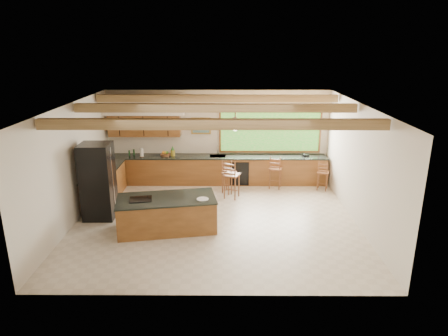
{
  "coord_description": "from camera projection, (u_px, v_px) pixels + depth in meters",
  "views": [
    {
      "loc": [
        0.27,
        -9.52,
        4.43
      ],
      "look_at": [
        0.21,
        0.8,
        1.18
      ],
      "focal_mm": 32.0,
      "sensor_mm": 36.0,
      "label": 1
    }
  ],
  "objects": [
    {
      "name": "bar_stool_d",
      "position": [
        324.0,
        173.0,
        12.37
      ],
      "size": [
        0.44,
        0.44,
        0.95
      ],
      "rotation": [
        0.0,
        0.0,
        -0.36
      ],
      "color": "brown",
      "rests_on": "ground"
    },
    {
      "name": "bar_stool_c",
      "position": [
        276.0,
        169.0,
        12.49
      ],
      "size": [
        0.48,
        0.48,
        1.08
      ],
      "rotation": [
        0.0,
        0.0,
        -0.27
      ],
      "color": "brown",
      "rests_on": "ground"
    },
    {
      "name": "island",
      "position": [
        167.0,
        214.0,
        9.8
      ],
      "size": [
        2.53,
        1.51,
        0.85
      ],
      "rotation": [
        0.0,
        0.0,
        0.17
      ],
      "color": "brown",
      "rests_on": "ground"
    },
    {
      "name": "refrigerator",
      "position": [
        98.0,
        181.0,
        10.32
      ],
      "size": [
        0.79,
        0.76,
        2.0
      ],
      "rotation": [
        0.0,
        0.0,
        0.01
      ],
      "color": "black",
      "rests_on": "ground"
    },
    {
      "name": "room_shell",
      "position": [
        209.0,
        132.0,
        10.37
      ],
      "size": [
        7.27,
        6.54,
        3.02
      ],
      "color": "beige",
      "rests_on": "ground"
    },
    {
      "name": "bar_stool_a",
      "position": [
        229.0,
        173.0,
        12.13
      ],
      "size": [
        0.5,
        0.5,
        1.06
      ],
      "rotation": [
        0.0,
        0.0,
        -0.4
      ],
      "color": "brown",
      "rests_on": "ground"
    },
    {
      "name": "ground",
      "position": [
        216.0,
        220.0,
        10.42
      ],
      "size": [
        7.2,
        7.2,
        0.0
      ],
      "primitive_type": "plane",
      "color": "beige",
      "rests_on": "ground"
    },
    {
      "name": "bar_stool_b",
      "position": [
        232.0,
        176.0,
        11.67
      ],
      "size": [
        0.55,
        0.55,
        1.18
      ],
      "rotation": [
        0.0,
        0.0,
        -0.37
      ],
      "color": "brown",
      "rests_on": "ground"
    },
    {
      "name": "counter_run",
      "position": [
        192.0,
        173.0,
        12.68
      ],
      "size": [
        7.12,
        3.1,
        1.26
      ],
      "color": "brown",
      "rests_on": "ground"
    }
  ]
}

